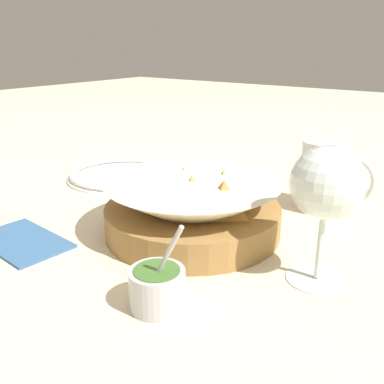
{
  "coord_description": "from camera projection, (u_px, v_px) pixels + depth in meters",
  "views": [
    {
      "loc": [
        0.34,
        -0.5,
        0.26
      ],
      "look_at": [
        -0.0,
        -0.04,
        0.06
      ],
      "focal_mm": 40.0,
      "sensor_mm": 36.0,
      "label": 1
    }
  ],
  "objects": [
    {
      "name": "beer_mug",
      "position": [
        325.0,
        179.0,
        0.69
      ],
      "size": [
        0.12,
        0.08,
        0.11
      ],
      "color": "silver",
      "rests_on": "ground_plane"
    },
    {
      "name": "wine_glass",
      "position": [
        326.0,
        188.0,
        0.46
      ],
      "size": [
        0.08,
        0.08,
        0.16
      ],
      "color": "silver",
      "rests_on": "ground_plane"
    },
    {
      "name": "napkin",
      "position": [
        22.0,
        240.0,
        0.59
      ],
      "size": [
        0.15,
        0.09,
        0.01
      ],
      "color": "#38608E",
      "rests_on": "ground_plane"
    },
    {
      "name": "food_basket",
      "position": [
        193.0,
        209.0,
        0.62
      ],
      "size": [
        0.25,
        0.25,
        0.09
      ],
      "color": "olive",
      "rests_on": "ground_plane"
    },
    {
      "name": "side_plate",
      "position": [
        122.0,
        174.0,
        0.87
      ],
      "size": [
        0.22,
        0.22,
        0.01
      ],
      "color": "white",
      "rests_on": "ground_plane"
    },
    {
      "name": "sauce_cup",
      "position": [
        157.0,
        286.0,
        0.44
      ],
      "size": [
        0.07,
        0.06,
        0.1
      ],
      "color": "#B7B7BC",
      "rests_on": "ground_plane"
    },
    {
      "name": "ground_plane",
      "position": [
        207.0,
        224.0,
        0.65
      ],
      "size": [
        4.0,
        4.0,
        0.0
      ],
      "primitive_type": "plane",
      "color": "beige"
    }
  ]
}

